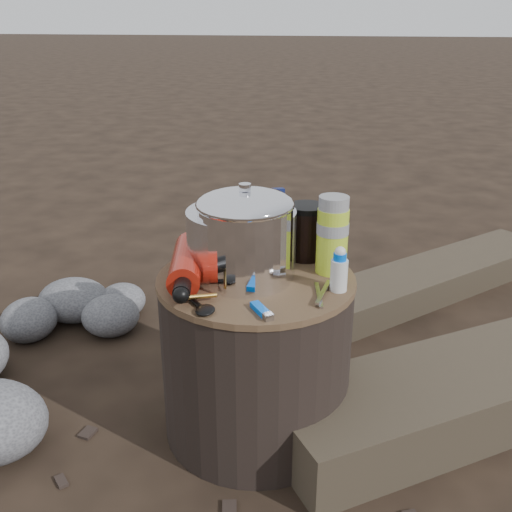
% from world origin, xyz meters
% --- Properties ---
extents(ground, '(60.00, 60.00, 0.00)m').
position_xyz_m(ground, '(0.00, 0.00, 0.00)').
color(ground, black).
rests_on(ground, ground).
extents(stump, '(0.46, 0.46, 0.43)m').
position_xyz_m(stump, '(0.00, 0.00, 0.21)').
color(stump, black).
rests_on(stump, ground).
extents(rock_ring, '(0.40, 0.88, 0.17)m').
position_xyz_m(rock_ring, '(-0.67, 0.15, 0.09)').
color(rock_ring, '#55555A').
rests_on(rock_ring, ground).
extents(log_small, '(1.09, 1.07, 0.11)m').
position_xyz_m(log_small, '(0.47, 0.87, 0.05)').
color(log_small, '#393024').
rests_on(log_small, ground).
extents(foil_windscreen, '(0.25, 0.25, 0.15)m').
position_xyz_m(foil_windscreen, '(-0.04, 0.02, 0.50)').
color(foil_windscreen, silver).
rests_on(foil_windscreen, stump).
extents(camping_pot, '(0.22, 0.22, 0.22)m').
position_xyz_m(camping_pot, '(-0.02, -0.01, 0.53)').
color(camping_pot, white).
rests_on(camping_pot, stump).
extents(fuel_bottle, '(0.14, 0.31, 0.07)m').
position_xyz_m(fuel_bottle, '(-0.16, -0.04, 0.46)').
color(fuel_bottle, '#AC1D10').
rests_on(fuel_bottle, stump).
extents(thermos, '(0.07, 0.07, 0.18)m').
position_xyz_m(thermos, '(0.17, 0.07, 0.52)').
color(thermos, '#ADCB2A').
rests_on(thermos, stump).
extents(travel_mug, '(0.09, 0.09, 0.14)m').
position_xyz_m(travel_mug, '(0.10, 0.14, 0.49)').
color(travel_mug, black).
rests_on(travel_mug, stump).
extents(stuff_sack, '(0.14, 0.11, 0.09)m').
position_xyz_m(stuff_sack, '(-0.12, 0.15, 0.47)').
color(stuff_sack, '#D59400').
rests_on(stuff_sack, stump).
extents(food_pouch, '(0.12, 0.07, 0.16)m').
position_xyz_m(food_pouch, '(-0.02, 0.19, 0.50)').
color(food_pouch, '#0D1647').
rests_on(food_pouch, stump).
extents(lighter, '(0.06, 0.07, 0.01)m').
position_xyz_m(lighter, '(0.04, -0.17, 0.43)').
color(lighter, blue).
rests_on(lighter, stump).
extents(pot_grabber, '(0.03, 0.12, 0.01)m').
position_xyz_m(pot_grabber, '(0.15, -0.07, 0.43)').
color(pot_grabber, '#ACACB1').
rests_on(pot_grabber, stump).
extents(spork, '(0.13, 0.14, 0.01)m').
position_xyz_m(spork, '(-0.12, -0.14, 0.43)').
color(spork, black).
rests_on(spork, stump).
extents(squeeze_bottle, '(0.04, 0.04, 0.09)m').
position_xyz_m(squeeze_bottle, '(0.19, -0.04, 0.47)').
color(squeeze_bottle, silver).
rests_on(squeeze_bottle, stump).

